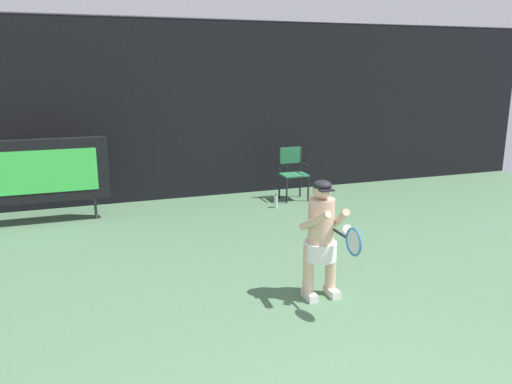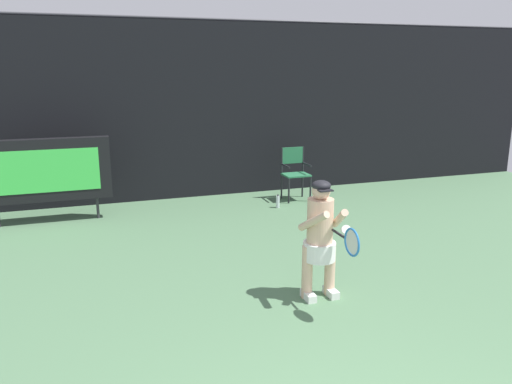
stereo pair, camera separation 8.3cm
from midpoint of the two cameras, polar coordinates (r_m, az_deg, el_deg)
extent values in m
cube|color=black|center=(10.64, -10.03, 8.74)|extent=(18.00, 0.12, 3.60)
cylinder|color=#38383D|center=(10.64, -10.47, 18.59)|extent=(18.00, 0.05, 0.05)
cube|color=black|center=(9.62, -22.22, 2.27)|extent=(2.20, 0.20, 1.10)
cube|color=#41D44E|center=(9.52, -22.25, 2.15)|extent=(1.80, 0.01, 0.75)
cylinder|color=#2D2D33|center=(9.77, -17.00, -1.66)|extent=(0.05, 0.05, 0.40)
cylinder|color=black|center=(10.36, 3.91, 0.13)|extent=(0.04, 0.04, 0.52)
cylinder|color=black|center=(10.55, 6.31, 0.33)|extent=(0.04, 0.04, 0.52)
cylinder|color=black|center=(10.72, 3.08, 0.62)|extent=(0.04, 0.04, 0.52)
cylinder|color=black|center=(10.90, 5.42, 0.80)|extent=(0.04, 0.04, 0.52)
cube|color=#266842|center=(10.57, 4.72, 1.93)|extent=(0.52, 0.44, 0.03)
cylinder|color=black|center=(10.61, 3.12, 3.46)|extent=(0.04, 0.04, 0.56)
cylinder|color=black|center=(10.80, 5.48, 3.60)|extent=(0.04, 0.04, 0.56)
cube|color=#266842|center=(10.68, 4.32, 4.11)|extent=(0.48, 0.02, 0.34)
cylinder|color=black|center=(10.44, 3.53, 2.94)|extent=(0.04, 0.44, 0.04)
cylinder|color=black|center=(10.63, 5.92, 3.09)|extent=(0.04, 0.44, 0.04)
cylinder|color=silver|center=(10.05, 2.68, -1.09)|extent=(0.07, 0.07, 0.24)
cylinder|color=black|center=(10.02, 2.69, -0.36)|extent=(0.03, 0.03, 0.03)
cube|color=white|center=(6.26, 6.24, -11.43)|extent=(0.11, 0.26, 0.09)
cube|color=white|center=(6.39, 8.73, -10.99)|extent=(0.11, 0.26, 0.09)
cylinder|color=#DBB293|center=(6.19, 6.12, -8.87)|extent=(0.13, 0.13, 0.66)
cylinder|color=#DBB293|center=(6.31, 8.62, -8.48)|extent=(0.13, 0.13, 0.66)
cylinder|color=white|center=(6.16, 7.45, -6.51)|extent=(0.39, 0.39, 0.22)
cylinder|color=#DBB293|center=(6.04, 7.56, -3.34)|extent=(0.31, 0.31, 0.56)
sphere|color=#DBB293|center=(5.94, 7.67, 0.16)|extent=(0.22, 0.22, 0.22)
ellipsoid|color=black|center=(5.93, 7.69, 0.73)|extent=(0.22, 0.22, 0.12)
cube|color=black|center=(5.85, 8.11, 0.20)|extent=(0.17, 0.12, 0.02)
cylinder|color=#DBB293|center=(5.81, 6.84, -3.25)|extent=(0.20, 0.49, 0.34)
cylinder|color=#DBB293|center=(5.96, 9.71, -2.93)|extent=(0.20, 0.49, 0.34)
cylinder|color=white|center=(5.90, 10.39, -4.19)|extent=(0.13, 0.12, 0.12)
cylinder|color=black|center=(5.80, 9.58, -4.60)|extent=(0.03, 0.28, 0.03)
torus|color=#266EB9|center=(5.55, 11.07, -5.53)|extent=(0.02, 0.31, 0.31)
ellipsoid|color=silver|center=(5.55, 11.07, -5.53)|extent=(0.01, 0.26, 0.26)
camera|label=1|loc=(0.04, -90.16, -0.04)|focal=35.86mm
camera|label=2|loc=(0.04, 89.84, 0.04)|focal=35.86mm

